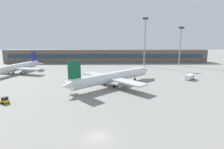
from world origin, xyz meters
The scene contains 8 objects.
ground_plane centered at (0.00, 40.00, 0.00)m, with size 400.00×400.00×0.00m, color gray.
terminal_building centered at (0.00, 99.24, 4.50)m, with size 138.27×12.13×9.00m.
airplane_near centered at (3.75, 35.04, 3.14)m, with size 32.99×30.63×10.30m.
airplane_mid centered at (-43.25, 56.42, 2.94)m, with size 27.20×38.28×9.64m.
baggage_tug_yellow centered at (-26.03, 17.23, 0.80)m, with size 3.89×2.98×1.75m.
service_van_white centered at (35.32, 43.63, 1.11)m, with size 5.05×5.13×2.08m.
floodlight_tower_west centered at (23.46, 80.66, 16.39)m, with size 3.20×0.80×28.64m.
floodlight_tower_east centered at (45.68, 82.49, 13.76)m, with size 3.20×0.80×23.56m.
Camera 1 is at (2.06, -28.77, 16.96)m, focal length 29.02 mm.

